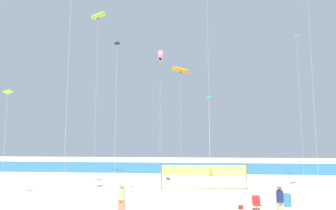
{
  "coord_description": "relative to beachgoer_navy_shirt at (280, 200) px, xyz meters",
  "views": [
    {
      "loc": [
        1.55,
        -18.77,
        4.46
      ],
      "look_at": [
        -1.35,
        10.76,
        7.96
      ],
      "focal_mm": 32.06,
      "sensor_mm": 36.0,
      "label": 1
    }
  ],
  "objects": [
    {
      "name": "kite_cyan_diamond",
      "position": [
        -3.84,
        6.52,
        6.83
      ],
      "size": [
        0.5,
        0.5,
        8.25
      ],
      "color": "silver",
      "rests_on": "ground"
    },
    {
      "name": "kite_lime_diamond",
      "position": [
        -20.03,
        3.57,
        7.34
      ],
      "size": [
        0.84,
        0.84,
        8.57
      ],
      "color": "silver",
      "rests_on": "ground"
    },
    {
      "name": "kite_orange_tube",
      "position": [
        -6.96,
        19.5,
        12.64
      ],
      "size": [
        2.11,
        2.25,
        13.89
      ],
      "color": "silver",
      "rests_on": "ground"
    },
    {
      "name": "kite_black_diamond",
      "position": [
        -11.5,
        5.04,
        11.17
      ],
      "size": [
        0.57,
        0.58,
        12.73
      ],
      "color": "silver",
      "rests_on": "ground"
    },
    {
      "name": "kite_lime_tube",
      "position": [
        -17.52,
        17.39,
        19.57
      ],
      "size": [
        2.19,
        1.7,
        20.89
      ],
      "color": "silver",
      "rests_on": "ground"
    },
    {
      "name": "trash_barrel",
      "position": [
        1.17,
        2.81,
        -0.52
      ],
      "size": [
        0.59,
        0.59,
        0.84
      ],
      "primitive_type": "cylinder",
      "color": "teal",
      "rests_on": "ground"
    },
    {
      "name": "beachgoer_navy_shirt",
      "position": [
        0.0,
        0.0,
        0.0
      ],
      "size": [
        0.41,
        0.41,
        1.77
      ],
      "rotation": [
        0.0,
        0.0,
        5.78
      ],
      "color": "#99B28C",
      "rests_on": "ground"
    },
    {
      "name": "kite_green_diamond",
      "position": [
        6.94,
        16.69,
        15.49
      ],
      "size": [
        0.69,
        0.7,
        16.98
      ],
      "color": "silver",
      "rests_on": "ground"
    },
    {
      "name": "beachgoer_sage_shirt",
      "position": [
        -9.51,
        -0.34,
        0.03
      ],
      "size": [
        0.42,
        0.42,
        1.83
      ],
      "rotation": [
        0.0,
        0.0,
        2.59
      ],
      "color": "#EA7260",
      "rests_on": "ground"
    },
    {
      "name": "ocean_band",
      "position": [
        -6.38,
        32.02,
        -0.94
      ],
      "size": [
        120.0,
        20.0,
        0.01
      ],
      "primitive_type": "cube",
      "color": "#1E6B99",
      "rests_on": "ground"
    },
    {
      "name": "beach_handbag",
      "position": [
        -2.07,
        1.64,
        -0.82
      ],
      "size": [
        0.31,
        0.16,
        0.25
      ],
      "primitive_type": "cube",
      "color": "maroon",
      "rests_on": "ground"
    },
    {
      "name": "folding_beach_chair",
      "position": [
        -1.09,
        1.5,
        -0.48
      ],
      "size": [
        0.52,
        0.65,
        0.89
      ],
      "rotation": [
        0.0,
        0.0,
        0.61
      ],
      "color": "red",
      "rests_on": "ground"
    },
    {
      "name": "kite_pink_tube",
      "position": [
        -8.58,
        11.13,
        12.2
      ],
      "size": [
        0.81,
        2.29,
        13.44
      ],
      "color": "silver",
      "rests_on": "ground"
    },
    {
      "name": "volleyball_net",
      "position": [
        -4.3,
        9.29,
        0.69
      ],
      "size": [
        7.86,
        0.53,
        2.4
      ],
      "color": "#4C4C51",
      "rests_on": "ground"
    }
  ]
}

